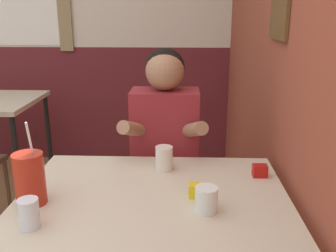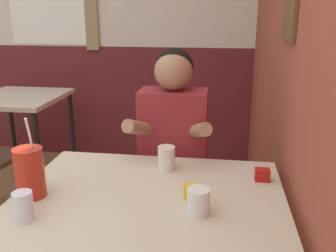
% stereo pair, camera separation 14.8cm
% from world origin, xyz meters
% --- Properties ---
extents(brick_wall_right, '(0.08, 4.56, 2.70)m').
position_xyz_m(brick_wall_right, '(1.31, 1.28, 1.35)').
color(brick_wall_right, brown).
rests_on(brick_wall_right, ground_plane).
extents(back_wall, '(5.56, 0.09, 2.70)m').
position_xyz_m(back_wall, '(-0.01, 2.59, 1.36)').
color(back_wall, beige).
rests_on(back_wall, ground_plane).
extents(main_table, '(1.02, 0.80, 0.76)m').
position_xyz_m(main_table, '(0.74, 0.33, 0.69)').
color(main_table, beige).
rests_on(main_table, ground_plane).
extents(person_seated, '(0.42, 0.40, 1.25)m').
position_xyz_m(person_seated, '(0.76, 0.90, 0.65)').
color(person_seated, maroon).
rests_on(person_seated, ground_plane).
extents(cocktail_pitcher, '(0.11, 0.11, 0.31)m').
position_xyz_m(cocktail_pitcher, '(0.31, 0.27, 0.85)').
color(cocktail_pitcher, '#B22819').
rests_on(cocktail_pitcher, main_table).
extents(glass_near_pitcher, '(0.07, 0.07, 0.10)m').
position_xyz_m(glass_near_pitcher, '(0.36, 0.11, 0.81)').
color(glass_near_pitcher, silver).
rests_on(glass_near_pitcher, main_table).
extents(glass_center, '(0.08, 0.08, 0.09)m').
position_xyz_m(glass_center, '(0.93, 0.23, 0.80)').
color(glass_center, silver).
rests_on(glass_center, main_table).
extents(glass_far_side, '(0.08, 0.08, 0.10)m').
position_xyz_m(glass_far_side, '(0.77, 0.59, 0.81)').
color(glass_far_side, silver).
rests_on(glass_far_side, main_table).
extents(condiment_ketchup, '(0.06, 0.04, 0.05)m').
position_xyz_m(condiment_ketchup, '(1.17, 0.53, 0.78)').
color(condiment_ketchup, '#B7140F').
rests_on(condiment_ketchup, main_table).
extents(condiment_mustard, '(0.06, 0.04, 0.05)m').
position_xyz_m(condiment_mustard, '(0.90, 0.34, 0.78)').
color(condiment_mustard, yellow).
rests_on(condiment_mustard, main_table).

